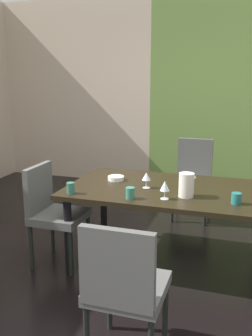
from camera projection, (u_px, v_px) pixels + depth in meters
name	position (u px, v px, depth m)	size (l,w,h in m)	color
ground_plane	(80.00, 270.00, 3.34)	(5.39, 5.91, 0.02)	black
back_panel_interior	(74.00, 92.00, 6.11)	(2.59, 0.10, 2.85)	beige
garden_window_panel	(247.00, 95.00, 5.30)	(2.80, 0.10, 2.85)	olive
dining_table	(170.00, 196.00, 3.28)	(1.78, 1.04, 0.73)	black
chair_head_near	(124.00, 285.00, 2.13)	(0.44, 0.44, 0.91)	#52524F
chair_head_far	(193.00, 174.00, 4.49)	(0.44, 0.45, 0.95)	#52524F
chair_left_near	(52.00, 209.00, 3.36)	(0.45, 0.44, 0.91)	#52524F
wine_glass_west	(165.00, 186.00, 2.94)	(0.07, 0.07, 0.15)	silver
wine_glass_corner	(146.00, 177.00, 3.24)	(0.08, 0.08, 0.14)	silver
serving_bowl_right	(116.00, 178.00, 3.51)	(0.15, 0.15, 0.04)	white
cup_front	(130.00, 193.00, 2.96)	(0.07, 0.07, 0.09)	#327861
cup_rear	(71.00, 188.00, 3.09)	(0.07, 0.07, 0.09)	#316959
cup_left	(236.00, 198.00, 2.84)	(0.08, 0.08, 0.09)	#216966
pitcher_center	(187.00, 185.00, 3.00)	(0.14, 0.12, 0.20)	silver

